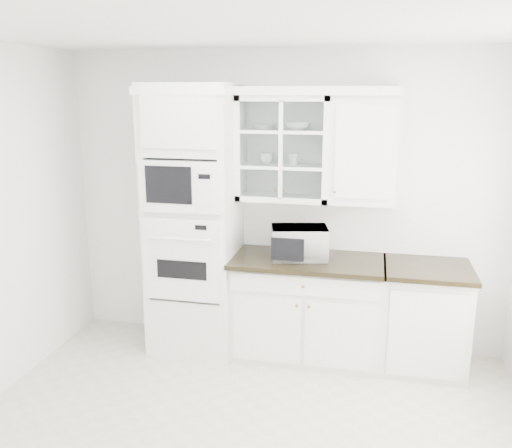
# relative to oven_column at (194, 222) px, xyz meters

# --- Properties ---
(room_shell) EXTENTS (4.00, 3.50, 2.70)m
(room_shell) POSITION_rel_oven_column_xyz_m (0.75, -0.99, 0.58)
(room_shell) COLOR white
(room_shell) RESTS_ON ground
(oven_column) EXTENTS (0.76, 0.68, 2.40)m
(oven_column) POSITION_rel_oven_column_xyz_m (0.00, 0.00, 0.00)
(oven_column) COLOR white
(oven_column) RESTS_ON ground
(base_cabinet_run) EXTENTS (1.32, 0.67, 0.92)m
(base_cabinet_run) POSITION_rel_oven_column_xyz_m (1.03, 0.03, -0.74)
(base_cabinet_run) COLOR white
(base_cabinet_run) RESTS_ON ground
(extra_base_cabinet) EXTENTS (0.72, 0.67, 0.92)m
(extra_base_cabinet) POSITION_rel_oven_column_xyz_m (2.03, 0.03, -0.74)
(extra_base_cabinet) COLOR white
(extra_base_cabinet) RESTS_ON ground
(upper_cabinet_glass) EXTENTS (0.80, 0.33, 0.90)m
(upper_cabinet_glass) POSITION_rel_oven_column_xyz_m (0.78, 0.17, 0.65)
(upper_cabinet_glass) COLOR white
(upper_cabinet_glass) RESTS_ON room_shell
(upper_cabinet_solid) EXTENTS (0.55, 0.33, 0.90)m
(upper_cabinet_solid) POSITION_rel_oven_column_xyz_m (1.46, 0.17, 0.65)
(upper_cabinet_solid) COLOR white
(upper_cabinet_solid) RESTS_ON room_shell
(crown_molding) EXTENTS (2.14, 0.38, 0.07)m
(crown_molding) POSITION_rel_oven_column_xyz_m (0.68, 0.14, 1.14)
(crown_molding) COLOR white
(crown_molding) RESTS_ON room_shell
(countertop_microwave) EXTENTS (0.55, 0.49, 0.28)m
(countertop_microwave) POSITION_rel_oven_column_xyz_m (0.95, 0.02, -0.14)
(countertop_microwave) COLOR white
(countertop_microwave) RESTS_ON base_cabinet_run
(bowl_a) EXTENTS (0.24, 0.24, 0.05)m
(bowl_a) POSITION_rel_oven_column_xyz_m (0.60, 0.18, 0.83)
(bowl_a) COLOR white
(bowl_a) RESTS_ON upper_cabinet_glass
(bowl_b) EXTENTS (0.23, 0.23, 0.07)m
(bowl_b) POSITION_rel_oven_column_xyz_m (0.89, 0.17, 0.84)
(bowl_b) COLOR white
(bowl_b) RESTS_ON upper_cabinet_glass
(cup_a) EXTENTS (0.13, 0.13, 0.10)m
(cup_a) POSITION_rel_oven_column_xyz_m (0.62, 0.19, 0.56)
(cup_a) COLOR white
(cup_a) RESTS_ON upper_cabinet_glass
(cup_b) EXTENTS (0.12, 0.12, 0.10)m
(cup_b) POSITION_rel_oven_column_xyz_m (0.87, 0.17, 0.56)
(cup_b) COLOR white
(cup_b) RESTS_ON upper_cabinet_glass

